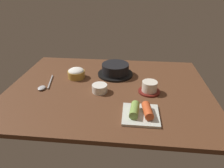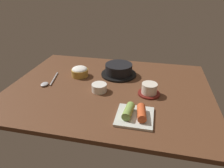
% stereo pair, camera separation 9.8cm
% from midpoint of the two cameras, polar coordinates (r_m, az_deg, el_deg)
% --- Properties ---
extents(dining_table, '(1.00, 0.76, 0.02)m').
position_cam_midpoint_polar(dining_table, '(1.02, -3.76, -1.48)').
color(dining_table, '#56331E').
rests_on(dining_table, ground).
extents(stone_pot, '(0.20, 0.20, 0.07)m').
position_cam_midpoint_polar(stone_pot, '(1.13, -1.53, 4.06)').
color(stone_pot, black).
rests_on(stone_pot, dining_table).
extents(rice_bowl, '(0.09, 0.09, 0.06)m').
position_cam_midpoint_polar(rice_bowl, '(1.12, -12.57, 3.01)').
color(rice_bowl, '#B78C38').
rests_on(rice_bowl, dining_table).
extents(tea_cup_with_saucer, '(0.10, 0.10, 0.06)m').
position_cam_midpoint_polar(tea_cup_with_saucer, '(0.97, 7.73, -1.04)').
color(tea_cup_with_saucer, maroon).
rests_on(tea_cup_with_saucer, dining_table).
extents(banchan_cup_center, '(0.07, 0.07, 0.04)m').
position_cam_midpoint_polar(banchan_cup_center, '(0.97, -6.42, -1.24)').
color(banchan_cup_center, white).
rests_on(banchan_cup_center, dining_table).
extents(kimchi_plate, '(0.15, 0.15, 0.04)m').
position_cam_midpoint_polar(kimchi_plate, '(0.81, 4.71, -8.16)').
color(kimchi_plate, silver).
rests_on(kimchi_plate, dining_table).
extents(spoon, '(0.05, 0.17, 0.01)m').
position_cam_midpoint_polar(spoon, '(1.08, -21.08, -0.57)').
color(spoon, '#B7B7BC').
rests_on(spoon, dining_table).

